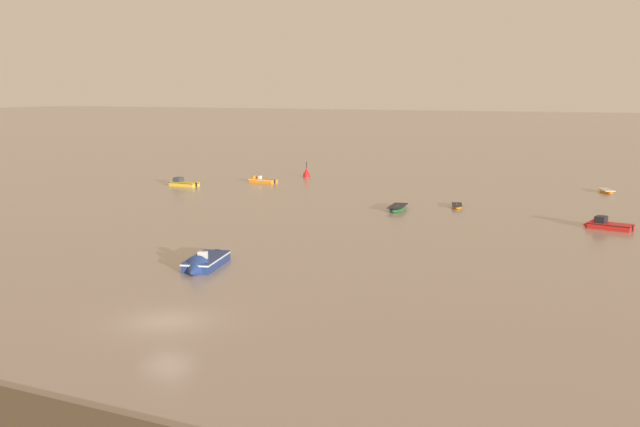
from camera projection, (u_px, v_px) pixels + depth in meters
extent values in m
plane|color=gray|center=(167.00, 321.00, 39.52)|extent=(800.00, 800.00, 0.00)
ellipsoid|color=#23602D|center=(398.00, 209.00, 76.06)|extent=(2.05, 4.31, 0.65)
cube|color=black|center=(398.00, 206.00, 76.02)|extent=(1.97, 3.98, 0.09)
cube|color=black|center=(398.00, 207.00, 76.04)|extent=(1.30, 0.46, 0.07)
cube|color=gold|center=(184.00, 185.00, 94.89)|extent=(3.63, 1.57, 0.71)
cone|color=gold|center=(172.00, 184.00, 95.76)|extent=(1.15, 1.44, 1.42)
cube|color=#33383F|center=(184.00, 183.00, 94.87)|extent=(3.72, 1.60, 0.08)
cube|color=#33383F|center=(179.00, 179.00, 95.19)|extent=(0.89, 1.14, 0.55)
cube|color=#384751|center=(176.00, 179.00, 95.38)|extent=(0.22, 1.08, 0.44)
cube|color=black|center=(196.00, 185.00, 94.07)|extent=(0.23, 0.29, 0.50)
cube|color=red|center=(611.00, 227.00, 65.55)|extent=(3.78, 2.14, 0.70)
cone|color=red|center=(589.00, 225.00, 66.68)|extent=(1.36, 1.59, 1.40)
cube|color=black|center=(610.00, 224.00, 65.53)|extent=(3.86, 2.19, 0.08)
cube|color=black|center=(601.00, 219.00, 65.97)|extent=(1.05, 1.25, 0.54)
cube|color=#384751|center=(596.00, 218.00, 66.22)|extent=(0.40, 1.08, 0.43)
cube|color=black|center=(632.00, 228.00, 64.48)|extent=(0.27, 0.32, 0.50)
cube|color=orange|center=(263.00, 182.00, 98.17)|extent=(3.60, 1.74, 0.69)
cone|color=orange|center=(252.00, 181.00, 99.11)|extent=(1.20, 1.46, 1.38)
cube|color=silver|center=(263.00, 180.00, 98.15)|extent=(3.68, 1.78, 0.08)
cube|color=silver|center=(260.00, 177.00, 98.36)|extent=(0.34, 0.48, 0.38)
cube|color=black|center=(274.00, 182.00, 97.28)|extent=(0.24, 0.29, 0.49)
ellipsoid|color=orange|center=(457.00, 206.00, 77.80)|extent=(1.90, 3.12, 0.47)
cube|color=black|center=(457.00, 204.00, 77.76)|extent=(1.81, 2.89, 0.06)
cube|color=black|center=(457.00, 205.00, 77.78)|extent=(0.92, 0.47, 0.05)
ellipsoid|color=orange|center=(606.00, 192.00, 89.04)|extent=(2.44, 3.58, 0.54)
cube|color=silver|center=(606.00, 190.00, 89.00)|extent=(2.31, 3.32, 0.07)
cube|color=silver|center=(606.00, 190.00, 89.02)|extent=(1.04, 0.62, 0.05)
cube|color=navy|center=(207.00, 263.00, 51.78)|extent=(3.06, 4.94, 0.90)
cone|color=navy|center=(194.00, 271.00, 49.45)|extent=(2.13, 1.87, 1.81)
cube|color=silver|center=(206.00, 258.00, 51.67)|extent=(3.13, 5.05, 0.10)
cube|color=silver|center=(203.00, 255.00, 50.98)|extent=(0.69, 0.55, 0.50)
cube|color=black|center=(217.00, 254.00, 53.93)|extent=(0.42, 0.37, 0.64)
cylinder|color=red|center=(307.00, 176.00, 104.92)|extent=(0.90, 0.90, 0.70)
cone|color=red|center=(307.00, 171.00, 104.81)|extent=(0.72, 0.72, 0.70)
cylinder|color=black|center=(307.00, 165.00, 104.68)|extent=(0.10, 0.10, 0.90)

